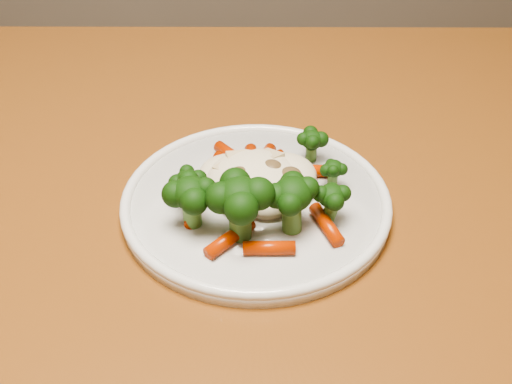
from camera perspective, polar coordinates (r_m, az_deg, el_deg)
dining_table at (r=0.70m, az=-8.72°, el=-6.56°), size 1.22×0.86×0.75m
plate at (r=0.60m, az=-0.00°, el=-1.05°), size 0.25×0.25×0.01m
meal at (r=0.57m, az=-0.10°, el=0.34°), size 0.17×0.17×0.05m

